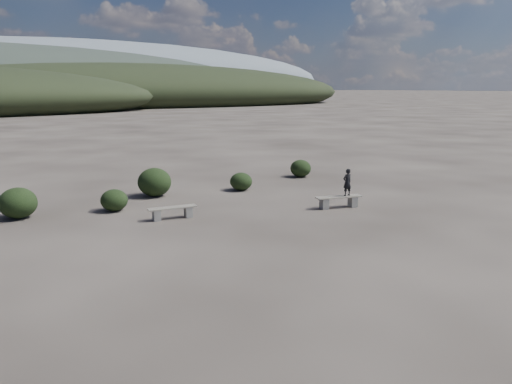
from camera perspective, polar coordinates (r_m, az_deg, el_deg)
ground at (r=14.15m, az=9.39°, el=-6.61°), size 1200.00×1200.00×0.00m
bench_left at (r=17.41m, az=-9.52°, el=-2.23°), size 1.71×0.59×0.42m
bench_right at (r=18.99m, az=9.43°, el=-0.99°), size 1.83×0.83×0.45m
seated_person at (r=19.00m, az=10.38°, el=1.10°), size 0.38×0.26×1.03m
shrub_a at (r=18.97m, az=-15.90°, el=-0.91°), size 0.98×0.98×0.80m
shrub_b at (r=21.12m, az=-11.53°, el=1.11°), size 1.38×1.38×1.18m
shrub_c at (r=21.93m, az=-1.72°, el=1.21°), size 0.98×0.98×0.78m
shrub_e at (r=25.32m, az=5.12°, el=2.71°), size 1.05×1.05×0.87m
shrub_f at (r=19.07m, az=-25.56°, el=-1.14°), size 1.27×1.27×1.07m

